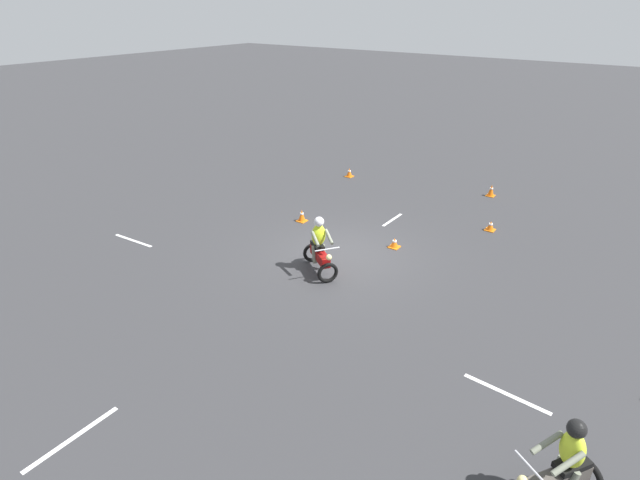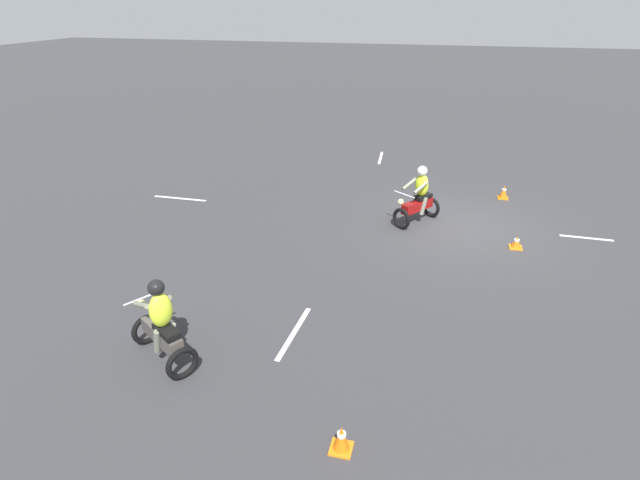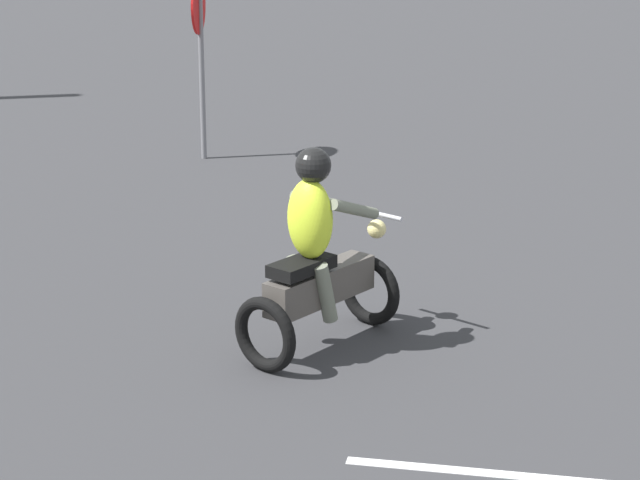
# 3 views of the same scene
# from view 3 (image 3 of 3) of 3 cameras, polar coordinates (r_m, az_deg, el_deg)

# --- Properties ---
(motorcycle_rider_background) EXTENTS (1.50, 1.26, 1.66)m
(motorcycle_rider_background) POSITION_cam_3_polar(r_m,az_deg,el_deg) (9.82, -0.13, -1.02)
(motorcycle_rider_background) COLOR black
(motorcycle_rider_background) RESTS_ON ground
(stop_sign) EXTENTS (0.70, 0.08, 2.30)m
(stop_sign) POSITION_cam_3_polar(r_m,az_deg,el_deg) (15.92, -5.53, 9.47)
(stop_sign) COLOR slate
(stop_sign) RESTS_ON ground
(lane_stripe_n) EXTENTS (0.21, 1.74, 0.01)m
(lane_stripe_n) POSITION_cam_3_polar(r_m,az_deg,el_deg) (8.23, 7.32, -10.48)
(lane_stripe_n) COLOR silver
(lane_stripe_n) RESTS_ON ground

